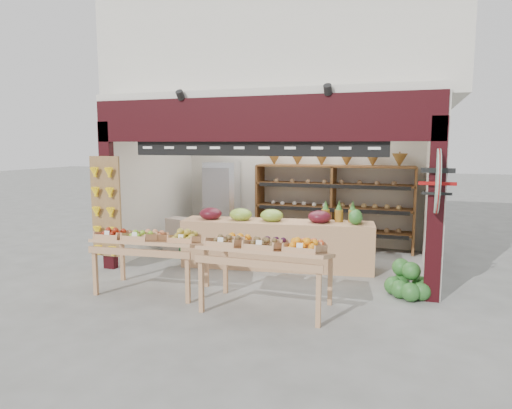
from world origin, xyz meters
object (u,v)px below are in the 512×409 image
object	(u,v)px
back_shelving	(333,189)
refrigerator	(222,202)
display_table_left	(146,240)
mid_counter	(276,242)
display_table_right	(267,248)
watermelon_pile	(407,283)
cardboard_stack	(186,241)

from	to	relation	value
back_shelving	refrigerator	distance (m)	2.55
display_table_left	mid_counter	bearing A→B (deg)	50.63
display_table_right	mid_counter	bearing A→B (deg)	102.88
back_shelving	watermelon_pile	bearing A→B (deg)	-61.07
cardboard_stack	display_table_left	size ratio (longest dim) A/B	0.66
refrigerator	mid_counter	size ratio (longest dim) A/B	0.53
cardboard_stack	mid_counter	xyz separation A→B (m)	(2.06, -0.45, 0.21)
back_shelving	watermelon_pile	world-z (taller)	back_shelving
cardboard_stack	refrigerator	bearing A→B (deg)	78.23
cardboard_stack	watermelon_pile	distance (m)	4.58
cardboard_stack	display_table_left	xyz separation A→B (m)	(0.52, -2.33, 0.52)
refrigerator	cardboard_stack	xyz separation A→B (m)	(-0.27, -1.29, -0.66)
display_table_right	display_table_left	bearing A→B (deg)	174.79
back_shelving	display_table_right	world-z (taller)	back_shelving
display_table_right	watermelon_pile	bearing A→B (deg)	32.36
mid_counter	display_table_right	bearing A→B (deg)	-77.12
display_table_left	watermelon_pile	xyz separation A→B (m)	(3.85, 0.98, -0.59)
refrigerator	mid_counter	distance (m)	2.54
cardboard_stack	display_table_right	distance (m)	3.62
back_shelving	display_table_left	bearing A→B (deg)	-120.53
mid_counter	display_table_left	world-z (taller)	mid_counter
mid_counter	watermelon_pile	xyz separation A→B (m)	(2.31, -0.91, -0.27)
back_shelving	cardboard_stack	bearing A→B (deg)	-151.51
refrigerator	display_table_left	world-z (taller)	refrigerator
watermelon_pile	display_table_right	bearing A→B (deg)	-147.64
cardboard_stack	watermelon_pile	xyz separation A→B (m)	(4.37, -1.36, -0.07)
back_shelving	mid_counter	bearing A→B (deg)	-110.20
display_table_left	back_shelving	bearing A→B (deg)	59.47
display_table_right	refrigerator	bearing A→B (deg)	120.78
refrigerator	watermelon_pile	distance (m)	4.93
refrigerator	cardboard_stack	distance (m)	1.47
cardboard_stack	display_table_left	world-z (taller)	display_table_left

